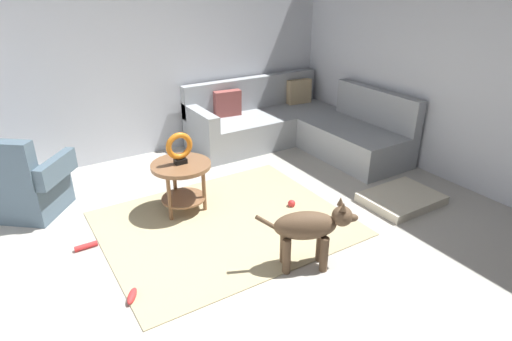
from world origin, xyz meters
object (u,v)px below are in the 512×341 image
Objects in this scene: side_table at (182,175)px; dog_toy_rope at (86,246)px; torus_sculpture at (179,148)px; dog_toy_ball at (292,203)px; sectional_couch at (295,127)px; dog at (310,228)px; dog_toy_bone at (132,296)px; dog_bed_mat at (401,199)px; armchair at (25,186)px.

dog_toy_rope is (-1.03, -0.16, -0.39)m from side_table.
torus_sculpture is at bearing 86.42° from side_table.
torus_sculpture is 4.10× the size of dog_toy_ball.
dog is (-1.55, -2.29, 0.09)m from sectional_couch.
dog_toy_ball is (1.00, -0.53, -0.67)m from torus_sculpture.
sectional_couch is 11.39× the size of dog_toy_rope.
side_table is 3.04× the size of dog_toy_rope.
sectional_couch is at bearing 22.70° from torus_sculpture.
dog_toy_bone is at bearing -130.22° from side_table.
dog_toy_bone is (-0.87, -1.03, -0.68)m from torus_sculpture.
sectional_couch is 12.50× the size of dog_toy_bone.
dog_bed_mat is at bearing -27.45° from torus_sculpture.
sectional_couch is 2.25× the size of armchair.
dog_toy_ball is (2.37, -1.31, -0.28)m from armchair.
sectional_couch is at bearing 40.45° from armchair.
dog is at bearing -69.80° from torus_sculpture.
dog_toy_ball is (-1.07, 0.55, -0.01)m from dog_bed_mat.
torus_sculpture is at bearing 8.96° from dog_toy_rope.
armchair is 5.55× the size of dog_toy_bone.
sectional_couch is at bearing 32.81° from dog_toy_bone.
torus_sculpture is (1.37, -0.78, 0.39)m from armchair.
dog is 1.07m from dog_toy_ball.
dog reaches higher than dog_toy_rope.
dog reaches higher than dog_toy_bone.
dog_toy_rope is (0.34, -0.94, -0.30)m from armchair.
armchair reaches higher than dog_bed_mat.
sectional_couch is at bearing 18.37° from dog_toy_rope.
torus_sculpture is at bearing -133.05° from dog.
side_table is at bearing -157.30° from sectional_couch.
dog_bed_mat is (2.07, -1.07, -0.37)m from side_table.
sectional_couch reaches higher than side_table.
armchair is at bearing 151.15° from dog_toy_ball.
side_table is 1.84× the size of torus_sculpture.
side_table reaches higher than dog_bed_mat.
dog is at bearing -69.80° from side_table.
dog_toy_ball is at bearing 178.53° from dog.
torus_sculpture is 1.65× the size of dog_toy_rope.
sectional_couch reaches higher than torus_sculpture.
torus_sculpture is 2.42m from dog_bed_mat.
sectional_couch is 2.25m from side_table.
armchair reaches higher than dog.
sectional_couch is 1.78m from dog_toy_ball.
side_table is 3.33× the size of dog_toy_bone.
armchair is 1.62m from torus_sculpture.
dog_toy_bone is (-1.87, -0.51, -0.01)m from dog_toy_ball.
torus_sculpture reaches higher than side_table.
dog is (-1.55, -0.34, 0.33)m from dog_bed_mat.
side_table is 1.51m from dog.
dog_toy_ball is (0.48, 0.89, -0.34)m from dog.
dog_toy_bone is at bearing -78.68° from dog.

